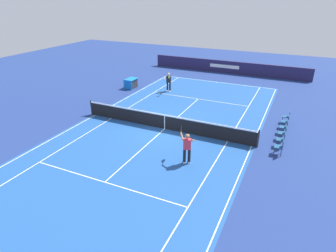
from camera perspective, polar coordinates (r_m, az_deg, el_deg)
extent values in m
plane|color=navy|center=(18.63, -0.65, -0.55)|extent=(60.00, 60.00, 0.00)
cube|color=#1E4C93|center=(18.63, -0.65, -0.55)|extent=(24.20, 11.40, 0.00)
cube|color=white|center=(29.15, 9.62, 8.51)|extent=(0.05, 11.00, 0.01)
cube|color=white|center=(21.39, -14.07, 2.12)|extent=(23.80, 0.05, 0.01)
cube|color=white|center=(17.22, 16.12, -3.81)|extent=(23.80, 0.05, 0.01)
cube|color=white|center=(20.59, -11.03, 1.52)|extent=(23.80, 0.05, 0.01)
cube|color=white|center=(17.42, 11.65, -2.96)|extent=(23.80, 0.05, 0.01)
cube|color=white|center=(13.91, -12.33, -10.73)|extent=(0.05, 8.22, 0.01)
cube|color=white|center=(24.13, 5.96, 5.32)|extent=(0.05, 8.22, 0.01)
cube|color=white|center=(18.62, -0.65, -0.54)|extent=(12.80, 0.05, 0.01)
cube|color=white|center=(29.01, 9.54, 8.44)|extent=(0.30, 0.05, 0.01)
cylinder|color=#2D2D33|center=(21.38, -14.85, 3.57)|extent=(0.10, 0.10, 1.08)
cylinder|color=#2D2D33|center=(16.95, 17.32, -2.40)|extent=(0.10, 0.10, 1.08)
cube|color=black|center=(18.44, -0.66, 0.69)|extent=(0.02, 11.60, 0.88)
cube|color=white|center=(18.24, -0.67, 2.15)|extent=(0.04, 11.60, 0.06)
cube|color=white|center=(18.44, -0.66, 0.69)|extent=(0.04, 0.06, 0.88)
cube|color=#231E47|center=(32.75, 11.69, 11.29)|extent=(0.24, 17.00, 1.31)
cube|color=white|center=(32.70, 11.02, 11.44)|extent=(0.01, 3.22, 0.36)
cylinder|color=black|center=(14.78, 4.19, -5.81)|extent=(0.15, 0.15, 0.74)
cube|color=white|center=(15.04, 4.14, -7.02)|extent=(0.30, 0.20, 0.09)
cylinder|color=black|center=(14.79, 3.25, -5.77)|extent=(0.15, 0.15, 0.74)
cube|color=white|center=(15.05, 3.22, -6.99)|extent=(0.30, 0.20, 0.09)
cube|color=#E03342|center=(14.47, 3.79, -3.57)|extent=(0.35, 0.44, 0.56)
sphere|color=#9E704C|center=(14.27, 3.84, -2.03)|extent=(0.23, 0.23, 0.23)
cylinder|color=#9E704C|center=(14.56, 4.93, -2.84)|extent=(0.41, 0.10, 0.26)
cylinder|color=#9E704C|center=(14.48, 2.74, -2.05)|extent=(0.38, 0.33, 0.30)
cylinder|color=#232326|center=(14.71, 2.57, -1.11)|extent=(0.28, 0.13, 0.04)
torus|color=#232326|center=(14.98, 2.63, -0.63)|extent=(0.30, 0.13, 0.31)
cylinder|color=#C6D84C|center=(14.98, 2.63, -0.63)|extent=(0.26, 0.10, 0.27)
cylinder|color=black|center=(25.90, -0.11, 7.85)|extent=(0.15, 0.15, 0.74)
cube|color=white|center=(25.96, -0.16, 6.96)|extent=(0.29, 0.12, 0.09)
cylinder|color=black|center=(25.81, 0.39, 7.79)|extent=(0.15, 0.15, 0.74)
cube|color=white|center=(25.88, 0.34, 6.89)|extent=(0.29, 0.12, 0.09)
cube|color=black|center=(25.68, 0.14, 9.21)|extent=(0.26, 0.39, 0.56)
sphere|color=#DBAA84|center=(25.56, 0.14, 10.15)|extent=(0.23, 0.23, 0.23)
cylinder|color=#DBAA84|center=(25.59, -0.60, 9.45)|extent=(0.42, 0.20, 0.26)
cylinder|color=#DBAA84|center=(25.33, 0.59, 9.77)|extent=(0.42, 0.24, 0.30)
cylinder|color=#232326|center=(25.00, 0.45, 9.82)|extent=(0.28, 0.05, 0.04)
torus|color=#232326|center=(24.74, 0.20, 9.67)|extent=(0.31, 0.04, 0.31)
cylinder|color=#C6D84C|center=(24.74, 0.20, 9.67)|extent=(0.27, 0.02, 0.27)
sphere|color=#CCE01E|center=(20.09, 2.91, 1.47)|extent=(0.07, 0.07, 0.07)
cylinder|color=#38383D|center=(20.75, 21.56, 1.02)|extent=(0.04, 0.04, 0.44)
cylinder|color=#38383D|center=(21.08, 21.65, 1.37)|extent=(0.04, 0.04, 0.44)
cylinder|color=#38383D|center=(20.74, 22.54, 0.84)|extent=(0.04, 0.04, 0.44)
cylinder|color=#38383D|center=(21.07, 22.61, 1.20)|extent=(0.04, 0.04, 0.44)
cube|color=navy|center=(20.82, 22.20, 1.71)|extent=(0.44, 0.44, 0.04)
cube|color=navy|center=(20.74, 22.84, 2.18)|extent=(0.44, 0.04, 0.40)
cylinder|color=#38383D|center=(19.90, 21.32, 0.06)|extent=(0.04, 0.04, 0.44)
cylinder|color=#38383D|center=(20.23, 21.42, 0.45)|extent=(0.04, 0.04, 0.44)
cylinder|color=#38383D|center=(19.89, 22.34, -0.12)|extent=(0.04, 0.04, 0.44)
cylinder|color=#38383D|center=(20.22, 22.42, 0.27)|extent=(0.04, 0.04, 0.44)
cube|color=navy|center=(19.97, 21.98, 0.79)|extent=(0.44, 0.44, 0.04)
cube|color=navy|center=(19.88, 22.65, 1.27)|extent=(0.44, 0.04, 0.40)
cylinder|color=#38383D|center=(19.05, 21.06, -0.98)|extent=(0.04, 0.04, 0.44)
cylinder|color=#38383D|center=(19.38, 21.17, -0.56)|extent=(0.04, 0.04, 0.44)
cylinder|color=#38383D|center=(19.05, 22.13, -1.17)|extent=(0.04, 0.04, 0.44)
cylinder|color=#38383D|center=(19.38, 22.21, -0.75)|extent=(0.04, 0.04, 0.44)
cube|color=navy|center=(19.12, 21.75, -0.21)|extent=(0.44, 0.44, 0.04)
cube|color=navy|center=(19.03, 22.45, 0.28)|extent=(0.44, 0.04, 0.40)
cylinder|color=#38383D|center=(18.22, 20.78, -2.11)|extent=(0.04, 0.04, 0.44)
cylinder|color=#38383D|center=(18.54, 20.89, -1.66)|extent=(0.04, 0.04, 0.44)
cylinder|color=#38383D|center=(18.21, 21.89, -2.31)|extent=(0.04, 0.04, 0.44)
cylinder|color=#38383D|center=(18.54, 21.99, -1.85)|extent=(0.04, 0.04, 0.44)
cube|color=navy|center=(18.28, 21.50, -1.31)|extent=(0.44, 0.44, 0.04)
cube|color=navy|center=(18.18, 22.23, -0.79)|extent=(0.44, 0.04, 0.40)
cylinder|color=#38383D|center=(17.39, 20.47, -3.36)|extent=(0.04, 0.04, 0.44)
cylinder|color=#38383D|center=(17.71, 20.59, -2.85)|extent=(0.04, 0.04, 0.44)
cylinder|color=#38383D|center=(17.38, 21.64, -3.57)|extent=(0.04, 0.04, 0.44)
cylinder|color=#38383D|center=(17.70, 21.74, -3.06)|extent=(0.04, 0.04, 0.44)
cube|color=navy|center=(17.44, 21.23, -2.51)|extent=(0.44, 0.44, 0.04)
cube|color=navy|center=(17.35, 21.99, -1.98)|extent=(0.44, 0.04, 0.40)
cylinder|color=#38383D|center=(16.57, 20.12, -4.72)|extent=(0.04, 0.04, 0.44)
cylinder|color=#38383D|center=(16.89, 20.26, -4.17)|extent=(0.04, 0.04, 0.44)
cylinder|color=#38383D|center=(16.56, 21.35, -4.95)|extent=(0.04, 0.04, 0.44)
cylinder|color=#38383D|center=(16.88, 21.47, -4.39)|extent=(0.04, 0.04, 0.44)
cube|color=navy|center=(16.62, 20.92, -3.83)|extent=(0.44, 0.44, 0.04)
cube|color=navy|center=(16.52, 21.72, -3.28)|extent=(0.44, 0.04, 0.40)
cube|color=#2D2D33|center=(27.08, -7.23, 8.29)|extent=(1.10, 0.70, 0.80)
cube|color=blue|center=(26.96, -7.28, 9.15)|extent=(1.24, 0.84, 0.06)
cube|color=blue|center=(26.59, -7.91, 7.99)|extent=(0.06, 0.84, 0.84)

